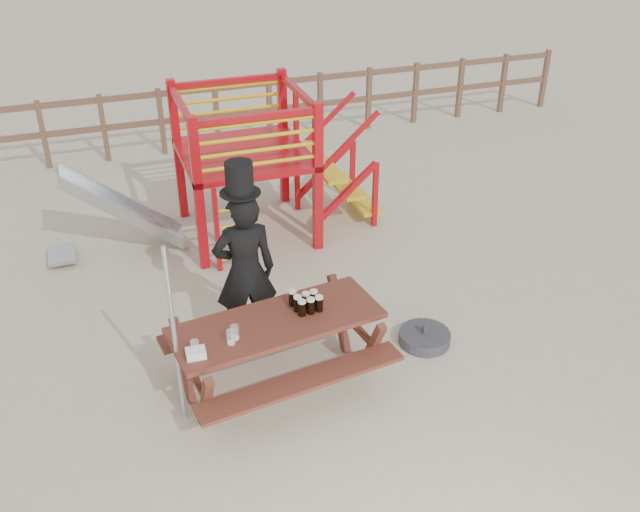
{
  "coord_description": "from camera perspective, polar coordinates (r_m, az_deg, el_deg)",
  "views": [
    {
      "loc": [
        -1.84,
        -5.42,
        4.96
      ],
      "look_at": [
        0.33,
        0.8,
        1.09
      ],
      "focal_mm": 40.0,
      "sensor_mm": 36.0,
      "label": 1
    }
  ],
  "objects": [
    {
      "name": "ground",
      "position": [
        7.57,
        -0.39,
        -10.51
      ],
      "size": [
        60.0,
        60.0,
        0.0
      ],
      "primitive_type": "plane",
      "color": "#BAAD91",
      "rests_on": "ground"
    },
    {
      "name": "playground_fort",
      "position": [
        10.0,
        -6.45,
        7.33
      ],
      "size": [
        4.71,
        1.84,
        2.1
      ],
      "color": "#A90B11",
      "rests_on": "ground"
    },
    {
      "name": "picnic_table",
      "position": [
        7.31,
        -3.41,
        -7.1
      ],
      "size": [
        2.3,
        1.74,
        0.82
      ],
      "rotation": [
        0.0,
        0.0,
        0.14
      ],
      "color": "brown",
      "rests_on": "ground"
    },
    {
      "name": "stout_pints",
      "position": [
        7.22,
        -1.13,
        -3.72
      ],
      "size": [
        0.3,
        0.29,
        0.17
      ],
      "color": "black",
      "rests_on": "picnic_table"
    },
    {
      "name": "back_fence",
      "position": [
        13.24,
        -10.46,
        11.31
      ],
      "size": [
        15.09,
        0.09,
        1.2
      ],
      "color": "brown",
      "rests_on": "ground"
    },
    {
      "name": "man_with_hat",
      "position": [
        7.68,
        -6.04,
        -0.93
      ],
      "size": [
        0.7,
        0.48,
        2.21
      ],
      "rotation": [
        0.0,
        0.0,
        3.09
      ],
      "color": "black",
      "rests_on": "ground"
    },
    {
      "name": "metal_pole",
      "position": [
        6.76,
        -11.54,
        -6.45
      ],
      "size": [
        0.04,
        0.04,
        1.95
      ],
      "primitive_type": "cylinder",
      "color": "#B2B2B7",
      "rests_on": "ground"
    },
    {
      "name": "parasol_base",
      "position": [
        8.22,
        8.36,
        -6.47
      ],
      "size": [
        0.58,
        0.58,
        0.25
      ],
      "color": "#313236",
      "rests_on": "ground"
    },
    {
      "name": "empty_glasses",
      "position": [
        6.81,
        -7.97,
        -6.63
      ],
      "size": [
        0.48,
        0.19,
        0.15
      ],
      "color": "silver",
      "rests_on": "picnic_table"
    },
    {
      "name": "paper_bag",
      "position": [
        6.72,
        -9.9,
        -7.68
      ],
      "size": [
        0.19,
        0.15,
        0.08
      ],
      "primitive_type": "cube",
      "rotation": [
        0.0,
        0.0,
        -0.04
      ],
      "color": "white",
      "rests_on": "picnic_table"
    }
  ]
}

